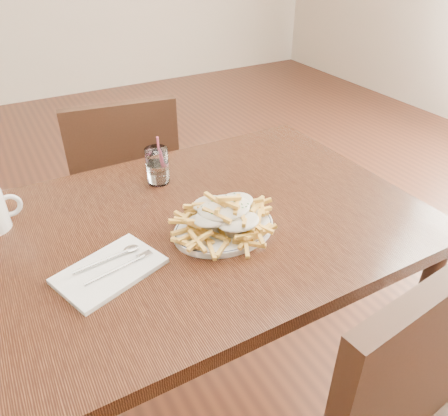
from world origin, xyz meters
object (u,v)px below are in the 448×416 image
chair_far (126,186)px  fries_plate (224,228)px  table (192,244)px  water_glass (158,168)px  loaded_fries (224,212)px

chair_far → fries_plate: 0.82m
table → fries_plate: bearing=-58.6°
chair_far → water_glass: 0.55m
table → loaded_fries: (0.05, -0.08, 0.14)m
fries_plate → loaded_fries: loaded_fries is taller
fries_plate → water_glass: (-0.05, 0.31, 0.04)m
chair_far → water_glass: (-0.02, -0.46, 0.30)m
table → loaded_fries: bearing=-58.6°
chair_far → water_glass: size_ratio=6.00×
chair_far → loaded_fries: 0.83m
water_glass → loaded_fries: bearing=-81.5°
fries_plate → loaded_fries: size_ratio=0.93×
fries_plate → water_glass: size_ratio=1.95×
table → water_glass: water_glass is taller
loaded_fries → fries_plate: bearing=108.4°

